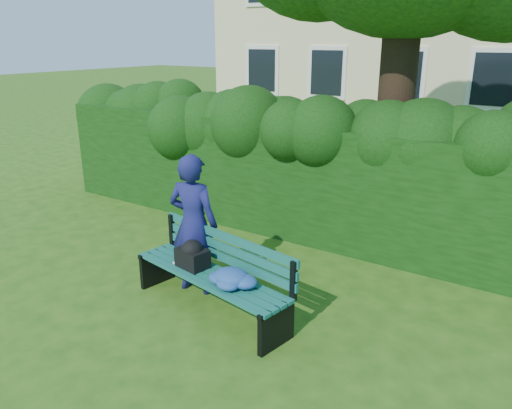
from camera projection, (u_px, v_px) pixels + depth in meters
The scene contains 4 objects.
ground at pixel (230, 287), 6.36m from camera, with size 80.00×80.00×0.00m, color #255312.
hedge at pixel (313, 181), 7.82m from camera, with size 10.00×1.00×1.80m.
park_bench at pixel (215, 272), 5.66m from camera, with size 2.20×0.92×0.89m.
man_reading at pixel (194, 224), 6.05m from camera, with size 0.64×0.42×1.75m, color navy.
Camera 1 is at (3.44, -4.56, 3.02)m, focal length 35.00 mm.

